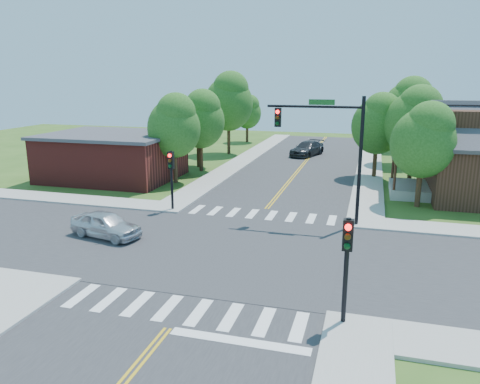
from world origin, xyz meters
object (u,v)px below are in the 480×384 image
(car_silver, at_px, (106,225))
(signal_pole_se, at_px, (347,252))
(signal_mast_ne, at_px, (330,139))
(signal_pole_nw, at_px, (171,169))
(car_dgrey, at_px, (307,149))

(car_silver, bearing_deg, signal_pole_se, -101.78)
(signal_mast_ne, distance_m, signal_pole_nw, 9.76)
(car_silver, bearing_deg, car_dgrey, -0.23)
(signal_pole_nw, relative_size, car_silver, 0.90)
(signal_pole_nw, xyz_separation_m, car_silver, (-1.30, -5.52, -1.99))
(signal_mast_ne, distance_m, car_silver, 12.85)
(signal_pole_se, relative_size, signal_pole_nw, 1.00)
(signal_pole_nw, bearing_deg, car_silver, -103.27)
(signal_mast_ne, height_order, signal_pole_nw, signal_mast_ne)
(signal_pole_se, relative_size, car_silver, 0.90)
(signal_pole_se, bearing_deg, car_silver, 155.58)
(signal_pole_nw, distance_m, car_silver, 6.01)
(signal_mast_ne, distance_m, signal_pole_se, 11.55)
(signal_pole_se, bearing_deg, signal_mast_ne, 98.56)
(signal_mast_ne, bearing_deg, signal_pole_se, -81.44)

